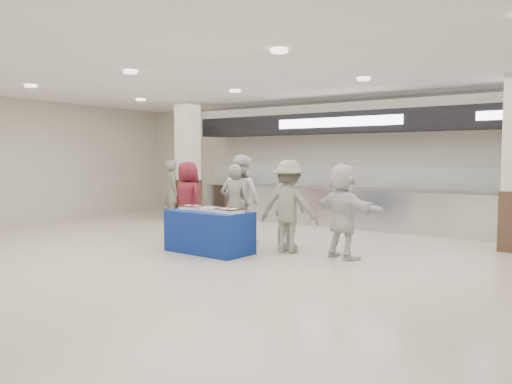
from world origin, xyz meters
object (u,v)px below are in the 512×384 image
Objects in this scene: soldier_b at (289,206)px; civilian_white at (343,211)px; display_table at (209,232)px; sheet_cake_left at (192,207)px; cupcake_tray at (209,209)px; soldier_a at (235,205)px; soldier_bg at (172,190)px; sheet_cake_right at (229,210)px; chef_tall at (242,199)px; chef_short at (286,208)px; civilian_maroon at (188,200)px.

civilian_white is at bearing 173.21° from soldier_b.
sheet_cake_left reaches higher than display_table.
display_table is 3.04× the size of cupcake_tray.
soldier_a is (0.39, 0.81, -0.00)m from sheet_cake_left.
soldier_bg is (-3.77, 2.98, 0.04)m from cupcake_tray.
soldier_a is at bearing 121.04° from sheet_cake_right.
cupcake_tray is 0.29× the size of chef_tall.
chef_tall is at bearing -27.54° from soldier_b.
chef_short is 0.93× the size of soldier_bg.
sheet_cake_right is at bearing -6.20° from sheet_cake_left.
soldier_b is at bearing 49.69° from sheet_cake_right.
civilian_maroon is 3.08m from soldier_bg.
soldier_b is at bearing 26.91° from civilian_white.
soldier_a reaches higher than cupcake_tray.
sheet_cake_right is (0.93, -0.10, 0.00)m from sheet_cake_left.
civilian_maroon is at bearing -27.05° from soldier_a.
sheet_cake_left is 0.28× the size of chef_short.
sheet_cake_left is 0.92× the size of sheet_cake_right.
civilian_maroon is 1.06× the size of chef_short.
soldier_b reaches higher than cupcake_tray.
display_table is at bearing 178.11° from soldier_bg.
civilian_white is (1.21, -0.15, 0.04)m from chef_short.
soldier_b reaches higher than soldier_bg.
cupcake_tray is at bearing 154.79° from civilian_maroon.
civilian_maroon is 1.33m from soldier_a.
chef_short is at bearing -176.65° from chef_tall.
chef_tall reaches higher than civilian_maroon.
civilian_white reaches higher than display_table.
chef_tall is at bearing -161.14° from civilian_maroon.
civilian_maroon is 1.03× the size of soldier_a.
sheet_cake_left is at bearing 173.80° from sheet_cake_right.
chef_short is at bearing 64.00° from sheet_cake_right.
soldier_a is (-0.07, 0.86, 0.42)m from display_table.
sheet_cake_right reaches higher than sheet_cake_left.
civilian_maroon is 0.92× the size of chef_tall.
sheet_cake_right is 0.93× the size of cupcake_tray.
display_table is 0.62m from sheet_cake_left.
civilian_maroon is at bearing 19.34° from chef_tall.
soldier_b is at bearing 24.05° from sheet_cake_left.
soldier_a is at bearing -14.98° from soldier_b.
cupcake_tray is 1.43m from chef_short.
civilian_white is (2.18, 0.90, 0.02)m from cupcake_tray.
soldier_b reaches higher than civilian_white.
sheet_cake_left is 1.30m from civilian_maroon.
display_table is 4.79m from soldier_bg.
display_table is 0.96m from soldier_a.
sheet_cake_right is at bearing -178.98° from soldier_bg.
chef_tall is at bearing 8.55° from chef_short.
display_table is at bearing 43.77° from civilian_white.
soldier_a is 4.23m from soldier_bg.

